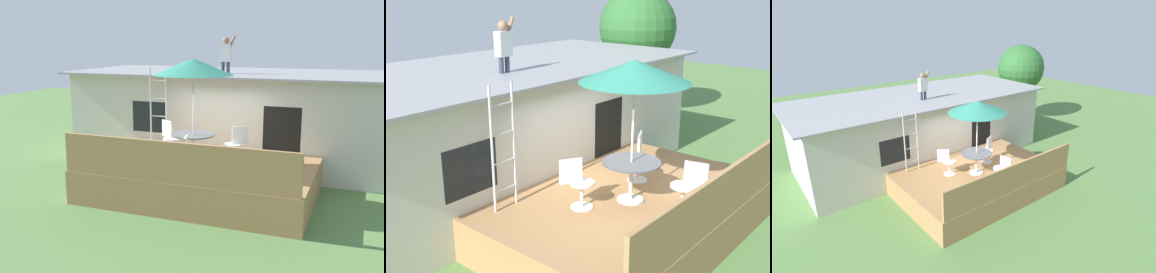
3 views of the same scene
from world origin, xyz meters
TOP-DOWN VIEW (x-y plane):
  - ground_plane at (0.00, 0.00)m, footprint 40.00×40.00m
  - house at (0.00, 3.60)m, footprint 10.50×4.50m
  - deck at (0.00, 0.00)m, footprint 5.41×3.77m
  - deck_railing at (0.00, -1.84)m, footprint 5.31×0.08m
  - patio_table at (-0.18, -0.23)m, footprint 1.04×1.04m
  - patio_umbrella at (-0.18, -0.23)m, footprint 1.90×1.90m
  - step_ladder at (-1.82, 1.27)m, footprint 0.52×0.04m
  - person_figure at (-0.33, 2.83)m, footprint 0.47×0.20m
  - patio_chair_left at (-1.03, 0.29)m, footprint 0.57×0.45m
  - patio_chair_right at (0.74, 0.21)m, footprint 0.59×0.44m
  - patio_chair_near at (0.05, -1.22)m, footprint 0.44×0.61m
  - backyard_tree at (6.93, 4.40)m, footprint 2.56×2.56m

SIDE VIEW (x-z plane):
  - ground_plane at x=0.00m, z-range 0.00..0.00m
  - deck at x=0.00m, z-range 0.00..0.80m
  - deck_railing at x=0.00m, z-range 0.80..1.70m
  - patio_chair_left at x=-1.03m, z-range 0.80..1.72m
  - patio_chair_right at x=0.74m, z-range 0.80..1.72m
  - patio_chair_near at x=0.05m, z-range 0.80..1.72m
  - patio_table at x=-0.18m, z-range 1.01..1.76m
  - house at x=0.00m, z-range 0.01..2.80m
  - step_ladder at x=-1.82m, z-range 0.80..3.00m
  - backyard_tree at x=6.93m, z-range 0.91..5.33m
  - patio_umbrella at x=-0.18m, z-range 1.88..4.42m
  - person_figure at x=-0.33m, z-range 2.84..3.95m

